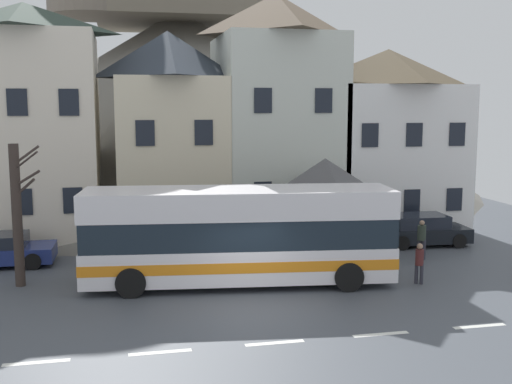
{
  "coord_description": "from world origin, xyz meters",
  "views": [
    {
      "loc": [
        -3.79,
        -17.97,
        6.25
      ],
      "look_at": [
        1.34,
        5.9,
        2.82
      ],
      "focal_mm": 43.72,
      "sensor_mm": 36.0,
      "label": 1
    }
  ],
  "objects_px": {
    "parked_car_00": "(421,230)",
    "pedestrian_00": "(351,239)",
    "townhouse_03": "(276,114)",
    "hilltop_castle": "(179,96)",
    "townhouse_01": "(28,124)",
    "pedestrian_01": "(419,260)",
    "townhouse_02": "(169,134)",
    "bus_shelter": "(325,177)",
    "transit_bus": "(239,237)",
    "townhouse_04": "(386,138)",
    "pedestrian_02": "(422,238)",
    "bare_tree_00": "(17,214)",
    "public_bench": "(342,230)"
  },
  "relations": [
    {
      "from": "pedestrian_02",
      "to": "public_bench",
      "type": "relative_size",
      "value": 0.93
    },
    {
      "from": "bare_tree_00",
      "to": "transit_bus",
      "type": "bearing_deg",
      "value": -10.46
    },
    {
      "from": "townhouse_02",
      "to": "bus_shelter",
      "type": "bearing_deg",
      "value": -38.37
    },
    {
      "from": "townhouse_01",
      "to": "pedestrian_01",
      "type": "relative_size",
      "value": 7.39
    },
    {
      "from": "pedestrian_01",
      "to": "pedestrian_02",
      "type": "height_order",
      "value": "pedestrian_02"
    },
    {
      "from": "townhouse_01",
      "to": "townhouse_04",
      "type": "height_order",
      "value": "townhouse_01"
    },
    {
      "from": "pedestrian_01",
      "to": "townhouse_04",
      "type": "bearing_deg",
      "value": 72.59
    },
    {
      "from": "transit_bus",
      "to": "bus_shelter",
      "type": "bearing_deg",
      "value": 50.3
    },
    {
      "from": "townhouse_04",
      "to": "pedestrian_01",
      "type": "distance_m",
      "value": 11.62
    },
    {
      "from": "townhouse_01",
      "to": "transit_bus",
      "type": "relative_size",
      "value": 0.98
    },
    {
      "from": "townhouse_01",
      "to": "bus_shelter",
      "type": "bearing_deg",
      "value": -20.07
    },
    {
      "from": "townhouse_02",
      "to": "pedestrian_00",
      "type": "bearing_deg",
      "value": -45.22
    },
    {
      "from": "transit_bus",
      "to": "bare_tree_00",
      "type": "height_order",
      "value": "bare_tree_00"
    },
    {
      "from": "townhouse_03",
      "to": "pedestrian_01",
      "type": "height_order",
      "value": "townhouse_03"
    },
    {
      "from": "transit_bus",
      "to": "bare_tree_00",
      "type": "xyz_separation_m",
      "value": [
        -7.46,
        1.38,
        0.85
      ]
    },
    {
      "from": "bus_shelter",
      "to": "bare_tree_00",
      "type": "distance_m",
      "value": 12.39
    },
    {
      "from": "townhouse_01",
      "to": "public_bench",
      "type": "distance_m",
      "value": 15.12
    },
    {
      "from": "hilltop_castle",
      "to": "pedestrian_01",
      "type": "height_order",
      "value": "hilltop_castle"
    },
    {
      "from": "pedestrian_00",
      "to": "pedestrian_02",
      "type": "distance_m",
      "value": 2.89
    },
    {
      "from": "pedestrian_00",
      "to": "bare_tree_00",
      "type": "height_order",
      "value": "bare_tree_00"
    },
    {
      "from": "parked_car_00",
      "to": "townhouse_02",
      "type": "bearing_deg",
      "value": 159.06
    },
    {
      "from": "parked_car_00",
      "to": "pedestrian_00",
      "type": "relative_size",
      "value": 2.69
    },
    {
      "from": "bus_shelter",
      "to": "pedestrian_02",
      "type": "height_order",
      "value": "bus_shelter"
    },
    {
      "from": "townhouse_03",
      "to": "townhouse_02",
      "type": "bearing_deg",
      "value": -179.07
    },
    {
      "from": "hilltop_castle",
      "to": "townhouse_01",
      "type": "bearing_deg",
      "value": -116.41
    },
    {
      "from": "pedestrian_02",
      "to": "bare_tree_00",
      "type": "height_order",
      "value": "bare_tree_00"
    },
    {
      "from": "hilltop_castle",
      "to": "transit_bus",
      "type": "distance_m",
      "value": 26.25
    },
    {
      "from": "townhouse_01",
      "to": "pedestrian_01",
      "type": "distance_m",
      "value": 18.06
    },
    {
      "from": "townhouse_02",
      "to": "bus_shelter",
      "type": "distance_m",
      "value": 8.1
    },
    {
      "from": "parked_car_00",
      "to": "townhouse_03",
      "type": "bearing_deg",
      "value": 141.36
    },
    {
      "from": "townhouse_02",
      "to": "bus_shelter",
      "type": "height_order",
      "value": "townhouse_02"
    },
    {
      "from": "townhouse_03",
      "to": "townhouse_04",
      "type": "height_order",
      "value": "townhouse_03"
    },
    {
      "from": "townhouse_01",
      "to": "bare_tree_00",
      "type": "relative_size",
      "value": 2.17
    },
    {
      "from": "townhouse_01",
      "to": "townhouse_02",
      "type": "xyz_separation_m",
      "value": [
        6.34,
        0.34,
        -0.52
      ]
    },
    {
      "from": "parked_car_00",
      "to": "bare_tree_00",
      "type": "relative_size",
      "value": 0.83
    },
    {
      "from": "bare_tree_00",
      "to": "bus_shelter",
      "type": "bearing_deg",
      "value": 13.88
    },
    {
      "from": "townhouse_02",
      "to": "townhouse_04",
      "type": "bearing_deg",
      "value": -0.28
    },
    {
      "from": "public_bench",
      "to": "parked_car_00",
      "type": "bearing_deg",
      "value": -29.44
    },
    {
      "from": "bus_shelter",
      "to": "parked_car_00",
      "type": "xyz_separation_m",
      "value": [
        4.58,
        0.03,
        -2.5
      ]
    },
    {
      "from": "townhouse_03",
      "to": "parked_car_00",
      "type": "xyz_separation_m",
      "value": [
        5.52,
        -4.98,
        -5.12
      ]
    },
    {
      "from": "transit_bus",
      "to": "townhouse_04",
      "type": "bearing_deg",
      "value": 50.84
    },
    {
      "from": "pedestrian_00",
      "to": "pedestrian_01",
      "type": "bearing_deg",
      "value": -73.79
    },
    {
      "from": "bus_shelter",
      "to": "pedestrian_02",
      "type": "xyz_separation_m",
      "value": [
        3.36,
        -2.39,
        -2.3
      ]
    },
    {
      "from": "pedestrian_00",
      "to": "bus_shelter",
      "type": "bearing_deg",
      "value": 105.6
    },
    {
      "from": "townhouse_03",
      "to": "transit_bus",
      "type": "distance_m",
      "value": 10.83
    },
    {
      "from": "townhouse_03",
      "to": "hilltop_castle",
      "type": "height_order",
      "value": "hilltop_castle"
    },
    {
      "from": "townhouse_02",
      "to": "parked_car_00",
      "type": "relative_size",
      "value": 2.37
    },
    {
      "from": "townhouse_01",
      "to": "townhouse_04",
      "type": "bearing_deg",
      "value": 0.92
    },
    {
      "from": "townhouse_02",
      "to": "transit_bus",
      "type": "distance_m",
      "value": 9.93
    },
    {
      "from": "bus_shelter",
      "to": "public_bench",
      "type": "height_order",
      "value": "bus_shelter"
    }
  ]
}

